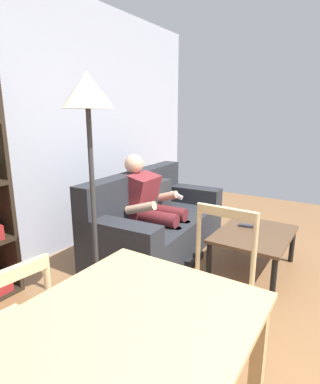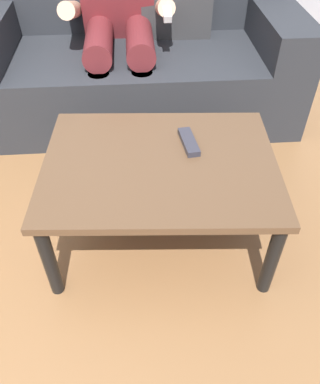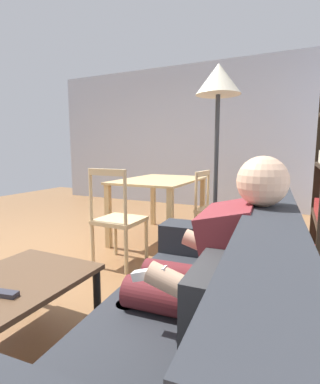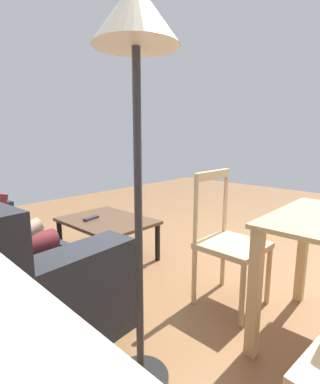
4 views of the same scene
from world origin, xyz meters
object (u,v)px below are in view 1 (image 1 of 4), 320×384
dining_chair_facing_couch (213,291)px  floor_lamp (88,115)px  person_lounging (152,205)px  tv_remote (247,226)px  coffee_table (254,237)px  couch (155,223)px  dining_table (106,369)px  dining_chair_near_wall (0,343)px

dining_chair_facing_couch → floor_lamp: bearing=93.9°
person_lounging → tv_remote: (0.33, -0.96, -0.16)m
floor_lamp → coffee_table: bearing=-31.4°
tv_remote → dining_chair_facing_couch: bearing=178.2°
coffee_table → dining_chair_facing_couch: (-1.28, -0.11, 0.11)m
coffee_table → floor_lamp: bearing=148.6°
couch → dining_table: 2.45m
dining_chair_near_wall → dining_chair_facing_couch: (0.96, -0.71, 0.02)m
dining_table → dining_chair_facing_couch: 0.98m
dining_table → dining_chair_facing_couch: size_ratio=1.31×
dining_chair_near_wall → floor_lamp: size_ratio=0.49×
couch → floor_lamp: 1.72m
couch → dining_chair_near_wall: 2.17m
coffee_table → floor_lamp: floor_lamp is taller
couch → dining_chair_facing_couch: 1.67m
person_lounging → dining_chair_facing_couch: person_lounging is taller
couch → dining_table: (-2.11, -1.20, 0.32)m
coffee_table → dining_chair_facing_couch: dining_chair_facing_couch is taller
dining_chair_near_wall → floor_lamp: (0.90, 0.22, 1.08)m
coffee_table → tv_remote: bearing=42.9°
person_lounging → coffee_table: 1.11m
tv_remote → person_lounging: bearing=98.2°
person_lounging → tv_remote: 1.03m
dining_chair_facing_couch → person_lounging: bearing=48.2°
coffee_table → dining_chair_facing_couch: bearing=-174.9°
dining_chair_near_wall → tv_remote: bearing=-11.7°
dining_chair_near_wall → dining_table: bearing=-89.8°
couch → dining_table: size_ratio=1.49×
couch → dining_chair_facing_couch: bearing=-133.7°
coffee_table → dining_chair_near_wall: (-2.24, 0.59, 0.09)m
dining_table → dining_chair_facing_couch: bearing=-0.0°
couch → coffee_table: (0.13, -1.09, 0.02)m
floor_lamp → dining_chair_near_wall: bearing=-166.0°
dining_chair_near_wall → dining_chair_facing_couch: bearing=-36.2°
floor_lamp → dining_chair_facing_couch: bearing=-86.1°
coffee_table → floor_lamp: (-1.34, 0.82, 1.17)m
tv_remote → dining_chair_near_wall: 2.40m
person_lounging → tv_remote: size_ratio=6.49×
couch → person_lounging: person_lounging is taller
dining_table → dining_chair_near_wall: dining_chair_near_wall is taller
couch → floor_lamp: (-1.21, -0.27, 1.19)m
dining_table → dining_chair_facing_couch: (0.96, -0.00, -0.19)m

